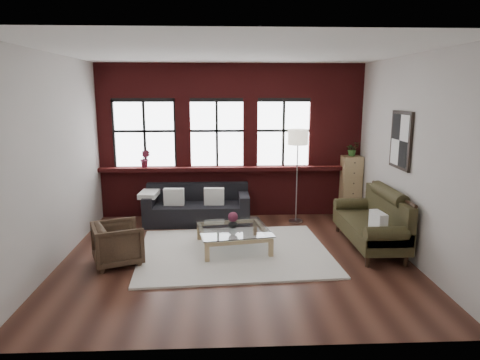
{
  "coord_description": "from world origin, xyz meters",
  "views": [
    {
      "loc": [
        -0.23,
        -6.53,
        2.63
      ],
      "look_at": [
        0.1,
        0.6,
        1.15
      ],
      "focal_mm": 32.0,
      "sensor_mm": 36.0,
      "label": 1
    }
  ],
  "objects_px": {
    "drawer_chest": "(350,186)",
    "floor_lamp": "(297,173)",
    "armchair": "(118,243)",
    "vase": "(233,223)",
    "dark_sofa": "(197,204)",
    "coffee_table": "(233,239)",
    "vintage_settee": "(370,218)"
  },
  "relations": [
    {
      "from": "armchair",
      "to": "floor_lamp",
      "type": "bearing_deg",
      "value": -78.17
    },
    {
      "from": "dark_sofa",
      "to": "floor_lamp",
      "type": "xyz_separation_m",
      "value": [
        2.03,
        -0.02,
        0.64
      ]
    },
    {
      "from": "armchair",
      "to": "coffee_table",
      "type": "distance_m",
      "value": 1.88
    },
    {
      "from": "vase",
      "to": "floor_lamp",
      "type": "distance_m",
      "value": 2.11
    },
    {
      "from": "dark_sofa",
      "to": "coffee_table",
      "type": "relative_size",
      "value": 1.82
    },
    {
      "from": "dark_sofa",
      "to": "armchair",
      "type": "distance_m",
      "value": 2.36
    },
    {
      "from": "dark_sofa",
      "to": "armchair",
      "type": "relative_size",
      "value": 2.91
    },
    {
      "from": "dark_sofa",
      "to": "armchair",
      "type": "xyz_separation_m",
      "value": [
        -1.11,
        -2.09,
        -0.05
      ]
    },
    {
      "from": "vase",
      "to": "armchair",
      "type": "bearing_deg",
      "value": -163.19
    },
    {
      "from": "coffee_table",
      "to": "drawer_chest",
      "type": "relative_size",
      "value": 0.88
    },
    {
      "from": "dark_sofa",
      "to": "vintage_settee",
      "type": "bearing_deg",
      "value": -27.17
    },
    {
      "from": "vintage_settee",
      "to": "armchair",
      "type": "relative_size",
      "value": 2.69
    },
    {
      "from": "dark_sofa",
      "to": "vase",
      "type": "relative_size",
      "value": 13.06
    },
    {
      "from": "coffee_table",
      "to": "drawer_chest",
      "type": "height_order",
      "value": "drawer_chest"
    },
    {
      "from": "armchair",
      "to": "vase",
      "type": "relative_size",
      "value": 4.48
    },
    {
      "from": "vintage_settee",
      "to": "vase",
      "type": "xyz_separation_m",
      "value": [
        -2.33,
        0.0,
        -0.06
      ]
    },
    {
      "from": "drawer_chest",
      "to": "floor_lamp",
      "type": "distance_m",
      "value": 1.32
    },
    {
      "from": "armchair",
      "to": "vase",
      "type": "height_order",
      "value": "armchair"
    },
    {
      "from": "vintage_settee",
      "to": "armchair",
      "type": "bearing_deg",
      "value": -172.56
    },
    {
      "from": "armchair",
      "to": "vase",
      "type": "xyz_separation_m",
      "value": [
        1.8,
        0.54,
        0.13
      ]
    },
    {
      "from": "drawer_chest",
      "to": "floor_lamp",
      "type": "relative_size",
      "value": 0.64
    },
    {
      "from": "drawer_chest",
      "to": "vintage_settee",
      "type": "bearing_deg",
      "value": -96.96
    },
    {
      "from": "floor_lamp",
      "to": "drawer_chest",
      "type": "bearing_deg",
      "value": 16.38
    },
    {
      "from": "coffee_table",
      "to": "drawer_chest",
      "type": "xyz_separation_m",
      "value": [
        2.56,
        1.88,
        0.47
      ]
    },
    {
      "from": "vintage_settee",
      "to": "floor_lamp",
      "type": "bearing_deg",
      "value": 122.95
    },
    {
      "from": "armchair",
      "to": "drawer_chest",
      "type": "relative_size",
      "value": 0.55
    },
    {
      "from": "dark_sofa",
      "to": "drawer_chest",
      "type": "bearing_deg",
      "value": 5.94
    },
    {
      "from": "drawer_chest",
      "to": "floor_lamp",
      "type": "height_order",
      "value": "floor_lamp"
    },
    {
      "from": "drawer_chest",
      "to": "floor_lamp",
      "type": "xyz_separation_m",
      "value": [
        -1.22,
        -0.36,
        0.37
      ]
    },
    {
      "from": "coffee_table",
      "to": "armchair",
      "type": "bearing_deg",
      "value": -163.19
    },
    {
      "from": "dark_sofa",
      "to": "vase",
      "type": "height_order",
      "value": "dark_sofa"
    },
    {
      "from": "vintage_settee",
      "to": "drawer_chest",
      "type": "distance_m",
      "value": 1.9
    }
  ]
}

